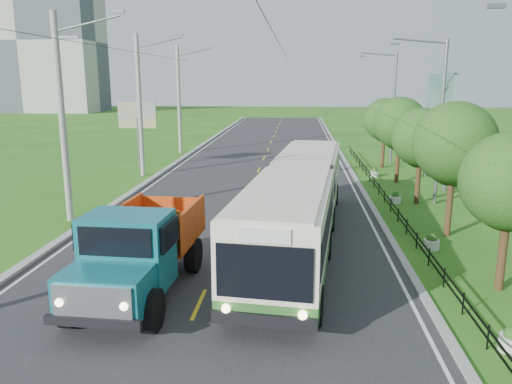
# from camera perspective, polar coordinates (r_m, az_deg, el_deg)

# --- Properties ---
(ground) EXTENTS (240.00, 240.00, 0.00)m
(ground) POSITION_cam_1_polar(r_m,az_deg,el_deg) (16.08, -6.54, -12.67)
(ground) COLOR #286117
(ground) RESTS_ON ground
(road) EXTENTS (14.00, 120.00, 0.02)m
(road) POSITION_cam_1_polar(r_m,az_deg,el_deg) (35.04, -0.20, 1.39)
(road) COLOR #28282B
(road) RESTS_ON ground
(curb_left) EXTENTS (0.40, 120.00, 0.15)m
(curb_left) POSITION_cam_1_polar(r_m,az_deg,el_deg) (36.36, -11.59, 1.65)
(curb_left) COLOR #9E9E99
(curb_left) RESTS_ON ground
(curb_right) EXTENTS (0.30, 120.00, 0.10)m
(curb_right) POSITION_cam_1_polar(r_m,az_deg,el_deg) (35.15, 11.49, 1.24)
(curb_right) COLOR #9E9E99
(curb_right) RESTS_ON ground
(edge_line_left) EXTENTS (0.12, 120.00, 0.00)m
(edge_line_left) POSITION_cam_1_polar(r_m,az_deg,el_deg) (36.22, -10.75, 1.56)
(edge_line_left) COLOR silver
(edge_line_left) RESTS_ON road
(edge_line_right) EXTENTS (0.12, 120.00, 0.00)m
(edge_line_right) POSITION_cam_1_polar(r_m,az_deg,el_deg) (35.10, 10.68, 1.21)
(edge_line_right) COLOR silver
(edge_line_right) RESTS_ON road
(centre_dash) EXTENTS (0.12, 2.20, 0.00)m
(centre_dash) POSITION_cam_1_polar(r_m,az_deg,el_deg) (16.07, -6.54, -12.60)
(centre_dash) COLOR yellow
(centre_dash) RESTS_ON road
(railing_right) EXTENTS (0.04, 40.00, 0.60)m
(railing_right) POSITION_cam_1_polar(r_m,az_deg,el_deg) (29.42, 14.47, -0.63)
(railing_right) COLOR black
(railing_right) RESTS_ON ground
(pole_near) EXTENTS (3.51, 0.32, 10.00)m
(pole_near) POSITION_cam_1_polar(r_m,az_deg,el_deg) (25.87, -21.21, 7.91)
(pole_near) COLOR gray
(pole_near) RESTS_ON ground
(pole_mid) EXTENTS (3.51, 0.32, 10.00)m
(pole_mid) POSITION_cam_1_polar(r_m,az_deg,el_deg) (37.03, -13.10, 9.61)
(pole_mid) COLOR gray
(pole_mid) RESTS_ON ground
(pole_far) EXTENTS (3.51, 0.32, 10.00)m
(pole_far) POSITION_cam_1_polar(r_m,az_deg,el_deg) (48.59, -8.76, 10.43)
(pole_far) COLOR gray
(pole_far) RESTS_ON ground
(tree_second) EXTENTS (3.18, 3.26, 5.30)m
(tree_second) POSITION_cam_1_polar(r_m,az_deg,el_deg) (18.07, 27.03, 0.62)
(tree_second) COLOR #382314
(tree_second) RESTS_ON ground
(tree_third) EXTENTS (3.60, 3.62, 6.00)m
(tree_third) POSITION_cam_1_polar(r_m,az_deg,el_deg) (23.58, 21.76, 4.77)
(tree_third) COLOR #382314
(tree_third) RESTS_ON ground
(tree_fourth) EXTENTS (3.24, 3.31, 5.40)m
(tree_fourth) POSITION_cam_1_polar(r_m,az_deg,el_deg) (29.38, 18.36, 5.63)
(tree_fourth) COLOR #382314
(tree_fourth) RESTS_ON ground
(tree_fifth) EXTENTS (3.48, 3.52, 5.80)m
(tree_fifth) POSITION_cam_1_polar(r_m,az_deg,el_deg) (35.19, 16.15, 7.27)
(tree_fifth) COLOR #382314
(tree_fifth) RESTS_ON ground
(tree_back) EXTENTS (3.30, 3.36, 5.50)m
(tree_back) POSITION_cam_1_polar(r_m,az_deg,el_deg) (41.08, 14.52, 7.79)
(tree_back) COLOR #382314
(tree_back) RESTS_ON ground
(streetlight_mid) EXTENTS (3.02, 0.20, 9.07)m
(streetlight_mid) POSITION_cam_1_polar(r_m,az_deg,el_deg) (29.32, 20.11, 8.08)
(streetlight_mid) COLOR slate
(streetlight_mid) RESTS_ON ground
(streetlight_far) EXTENTS (3.02, 0.20, 9.07)m
(streetlight_far) POSITION_cam_1_polar(r_m,az_deg,el_deg) (42.97, 15.25, 9.61)
(streetlight_far) COLOR slate
(streetlight_far) RESTS_ON ground
(planter_front) EXTENTS (0.64, 0.64, 0.67)m
(planter_front) POSITION_cam_1_polar(r_m,az_deg,el_deg) (14.98, 27.19, -14.85)
(planter_front) COLOR silver
(planter_front) RESTS_ON ground
(planter_near) EXTENTS (0.64, 0.64, 0.67)m
(planter_near) POSITION_cam_1_polar(r_m,az_deg,el_deg) (22.01, 19.42, -5.46)
(planter_near) COLOR silver
(planter_near) RESTS_ON ground
(planter_mid) EXTENTS (0.64, 0.64, 0.67)m
(planter_mid) POSITION_cam_1_polar(r_m,az_deg,el_deg) (29.53, 15.61, -0.67)
(planter_mid) COLOR silver
(planter_mid) RESTS_ON ground
(planter_far) EXTENTS (0.64, 0.64, 0.67)m
(planter_far) POSITION_cam_1_polar(r_m,az_deg,el_deg) (37.25, 13.38, 2.15)
(planter_far) COLOR silver
(planter_far) RESTS_ON ground
(billboard_left) EXTENTS (3.00, 0.20, 5.20)m
(billboard_left) POSITION_cam_1_polar(r_m,az_deg,el_deg) (40.33, -13.41, 8.07)
(billboard_left) COLOR slate
(billboard_left) RESTS_ON ground
(billboard_right) EXTENTS (0.24, 6.00, 7.30)m
(billboard_right) POSITION_cam_1_polar(r_m,az_deg,el_deg) (35.51, 20.26, 9.45)
(billboard_right) COLOR slate
(billboard_right) RESTS_ON ground
(apartment_near) EXTENTS (28.00, 14.00, 30.00)m
(apartment_near) POSITION_cam_1_polar(r_m,az_deg,el_deg) (123.94, -24.05, 15.37)
(apartment_near) COLOR #B7B2A3
(apartment_near) RESTS_ON ground
(bus) EXTENTS (4.59, 17.53, 3.35)m
(bus) POSITION_cam_1_polar(r_m,az_deg,el_deg) (21.03, 4.99, -0.71)
(bus) COLOR #306629
(bus) RESTS_ON ground
(dump_truck) EXTENTS (3.07, 7.16, 2.96)m
(dump_truck) POSITION_cam_1_polar(r_m,az_deg,el_deg) (16.59, -13.14, -5.89)
(dump_truck) COLOR #126571
(dump_truck) RESTS_ON ground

